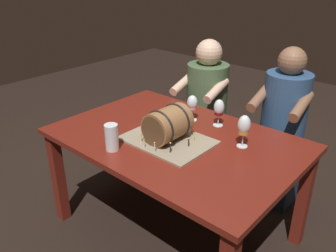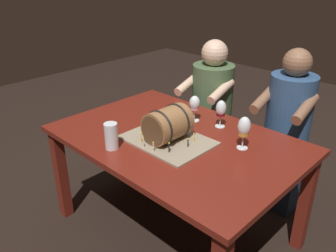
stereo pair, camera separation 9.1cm
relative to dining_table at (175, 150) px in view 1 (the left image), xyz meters
name	(u,v)px [view 1 (the left image)]	position (x,y,z in m)	size (l,w,h in m)	color
ground_plane	(175,228)	(0.00, 0.00, -0.63)	(8.00, 8.00, 0.00)	black
dining_table	(175,150)	(0.00, 0.00, 0.00)	(1.49, 1.01, 0.72)	maroon
barrel_cake	(168,127)	(0.00, -0.07, 0.18)	(0.51, 0.38, 0.22)	gray
wine_glass_rose	(192,104)	(-0.08, 0.27, 0.21)	(0.07, 0.07, 0.18)	white
wine_glass_red	(219,109)	(0.10, 0.31, 0.21)	(0.07, 0.07, 0.18)	white
wine_glass_amber	(244,126)	(0.37, 0.16, 0.22)	(0.07, 0.07, 0.20)	white
beer_pint	(112,138)	(-0.17, -0.36, 0.16)	(0.08, 0.08, 0.16)	white
person_seated_left	(206,112)	(-0.34, 0.80, -0.09)	(0.41, 0.50, 1.15)	#2A3A24
person_seated_right	(281,136)	(0.34, 0.80, -0.09)	(0.38, 0.47, 1.19)	#1B2D46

